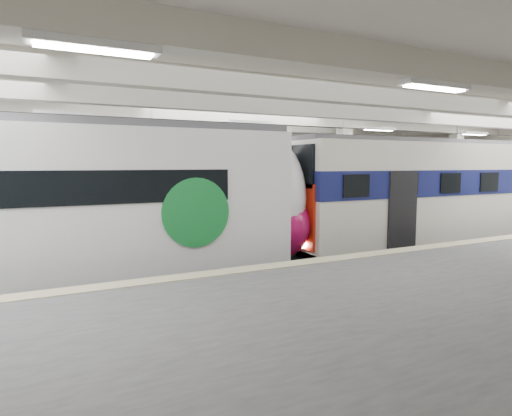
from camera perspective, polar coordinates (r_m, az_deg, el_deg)
station_hall at (r=12.09m, az=6.91°, el=4.74°), size 36.00×24.00×5.75m
modern_emu at (r=11.92m, az=-21.05°, el=-0.42°), size 14.25×2.94×4.57m
older_rer at (r=18.25m, az=22.84°, el=1.73°), size 13.28×2.93×4.39m
far_train at (r=17.37m, az=-24.75°, el=0.92°), size 12.85×2.85×4.14m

